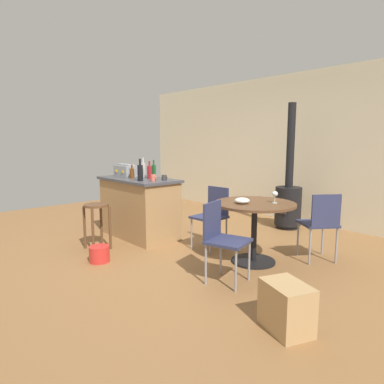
% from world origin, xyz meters
% --- Properties ---
extents(ground_plane, '(8.80, 8.80, 0.00)m').
position_xyz_m(ground_plane, '(0.00, 0.00, 0.00)').
color(ground_plane, olive).
extents(back_wall, '(8.00, 0.10, 2.70)m').
position_xyz_m(back_wall, '(0.00, 2.64, 1.35)').
color(back_wall, beige).
rests_on(back_wall, ground_plane).
extents(kitchen_island, '(1.36, 0.70, 0.92)m').
position_xyz_m(kitchen_island, '(-0.91, -0.16, 0.46)').
color(kitchen_island, '#A37A4C').
rests_on(kitchen_island, ground_plane).
extents(wooden_stool, '(0.34, 0.34, 0.63)m').
position_xyz_m(wooden_stool, '(-0.76, -0.95, 0.46)').
color(wooden_stool, brown).
rests_on(wooden_stool, ground_plane).
extents(dining_table, '(0.98, 0.98, 0.75)m').
position_xyz_m(dining_table, '(1.02, 0.23, 0.57)').
color(dining_table, black).
rests_on(dining_table, ground_plane).
extents(folding_chair_near, '(0.42, 0.43, 0.85)m').
position_xyz_m(folding_chair_near, '(0.28, 0.26, 0.50)').
color(folding_chair_near, navy).
rests_on(folding_chair_near, ground_plane).
extents(folding_chair_far, '(0.49, 0.49, 0.85)m').
position_xyz_m(folding_chair_far, '(1.15, -0.48, 0.50)').
color(folding_chair_far, navy).
rests_on(folding_chair_far, ground_plane).
extents(folding_chair_left, '(0.56, 0.56, 0.86)m').
position_xyz_m(folding_chair_left, '(1.55, 0.86, 0.51)').
color(folding_chair_left, navy).
rests_on(folding_chair_left, ground_plane).
extents(wood_stove, '(0.44, 0.45, 2.11)m').
position_xyz_m(wood_stove, '(0.37, 2.00, 0.52)').
color(wood_stove, black).
rests_on(wood_stove, ground_plane).
extents(toolbox, '(0.39, 0.22, 0.20)m').
position_xyz_m(toolbox, '(-1.30, -0.15, 1.01)').
color(toolbox, gray).
rests_on(toolbox, kitchen_island).
extents(bottle_0, '(0.07, 0.07, 0.21)m').
position_xyz_m(bottle_0, '(-0.96, -0.24, 1.00)').
color(bottle_0, '#603314').
rests_on(bottle_0, kitchen_island).
extents(bottle_1, '(0.08, 0.08, 0.31)m').
position_xyz_m(bottle_1, '(-0.97, -0.03, 1.04)').
color(bottle_1, '#B7B2AD').
rests_on(bottle_1, kitchen_island).
extents(bottle_2, '(0.07, 0.07, 0.28)m').
position_xyz_m(bottle_2, '(-0.80, 0.05, 1.02)').
color(bottle_2, '#194C23').
rests_on(bottle_2, kitchen_island).
extents(bottle_3, '(0.08, 0.08, 0.32)m').
position_xyz_m(bottle_3, '(-0.59, -0.34, 1.04)').
color(bottle_3, black).
rests_on(bottle_3, kitchen_island).
extents(bottle_4, '(0.07, 0.07, 0.19)m').
position_xyz_m(bottle_4, '(-0.91, -0.11, 0.99)').
color(bottle_4, '#194C23').
rests_on(bottle_4, kitchen_island).
extents(bottle_5, '(0.07, 0.07, 0.27)m').
position_xyz_m(bottle_5, '(-0.74, -0.07, 1.02)').
color(bottle_5, maroon).
rests_on(bottle_5, kitchen_island).
extents(cup_0, '(0.11, 0.08, 0.08)m').
position_xyz_m(cup_0, '(-0.41, -0.04, 0.96)').
color(cup_0, '#383838').
rests_on(cup_0, kitchen_island).
extents(cup_1, '(0.11, 0.08, 0.09)m').
position_xyz_m(cup_1, '(-0.44, -0.22, 0.96)').
color(cup_1, '#DB6651').
rests_on(cup_1, kitchen_island).
extents(wine_glass, '(0.07, 0.07, 0.14)m').
position_xyz_m(wine_glass, '(1.20, 0.38, 0.85)').
color(wine_glass, silver).
rests_on(wine_glass, dining_table).
extents(serving_bowl, '(0.18, 0.18, 0.07)m').
position_xyz_m(serving_bowl, '(0.95, 0.07, 0.78)').
color(serving_bowl, white).
rests_on(serving_bowl, dining_table).
extents(cardboard_box, '(0.47, 0.41, 0.39)m').
position_xyz_m(cardboard_box, '(2.14, -0.81, 0.19)').
color(cardboard_box, tan).
rests_on(cardboard_box, ground_plane).
extents(plastic_bucket, '(0.25, 0.25, 0.20)m').
position_xyz_m(plastic_bucket, '(-0.27, -1.17, 0.10)').
color(plastic_bucket, red).
rests_on(plastic_bucket, ground_plane).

